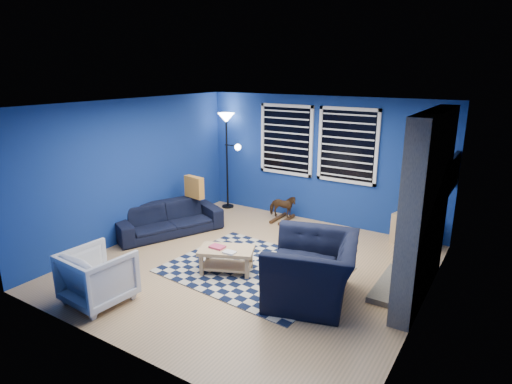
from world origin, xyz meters
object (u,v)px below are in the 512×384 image
at_px(armchair_big, 312,269).
at_px(armchair_bent, 98,276).
at_px(tv, 452,174).
at_px(cabinet, 413,229).
at_px(floor_lamp, 227,131).
at_px(sofa, 168,219).
at_px(coffee_table, 226,255).
at_px(rocking_horse, 282,206).

distance_m(armchair_big, armchair_bent, 2.82).
xyz_separation_m(tv, cabinet, (-0.53, 0.25, -1.12)).
distance_m(tv, floor_lamp, 4.52).
distance_m(sofa, coffee_table, 2.01).
distance_m(sofa, cabinet, 4.44).
xyz_separation_m(tv, rocking_horse, (-3.07, 0.12, -1.10)).
xyz_separation_m(tv, armchair_big, (-1.26, -2.37, -0.98)).
height_order(sofa, armchair_big, armchair_big).
relative_size(tv, cabinet, 1.35).
xyz_separation_m(coffee_table, floor_lamp, (-1.83, 2.61, 1.43)).
xyz_separation_m(armchair_bent, coffee_table, (0.93, 1.58, -0.08)).
bearing_deg(armchair_bent, armchair_big, -142.16).
relative_size(tv, sofa, 0.51).
height_order(tv, sofa, tv).
height_order(armchair_big, coffee_table, armchair_big).
height_order(coffee_table, floor_lamp, floor_lamp).
height_order(sofa, armchair_bent, armchair_bent).
bearing_deg(armchair_big, sofa, -119.32).
relative_size(coffee_table, cabinet, 1.26).
distance_m(armchair_big, coffee_table, 1.42).
height_order(tv, rocking_horse, tv).
bearing_deg(coffee_table, cabinet, 50.65).
bearing_deg(armchair_big, rocking_horse, -160.57).
height_order(sofa, rocking_horse, sofa).
distance_m(armchair_big, cabinet, 2.73).
height_order(sofa, coffee_table, sofa).
bearing_deg(sofa, floor_lamp, 23.42).
relative_size(sofa, floor_lamp, 0.94).
xyz_separation_m(sofa, coffee_table, (1.87, -0.74, -0.00)).
bearing_deg(coffee_table, floor_lamp, 125.06).
xyz_separation_m(rocking_horse, coffee_table, (0.40, -2.49, -0.02)).
bearing_deg(tv, rocking_horse, 177.73).
bearing_deg(tv, coffee_table, -138.49).
bearing_deg(floor_lamp, cabinet, 0.06).
bearing_deg(cabinet, coffee_table, -114.39).
height_order(armchair_big, armchair_bent, armchair_big).
bearing_deg(coffee_table, armchair_big, -0.33).
distance_m(sofa, rocking_horse, 2.29).
distance_m(cabinet, floor_lamp, 4.23).
height_order(armchair_bent, coffee_table, armchair_bent).
bearing_deg(armchair_big, cabinet, 147.93).
bearing_deg(rocking_horse, armchair_big, -163.16).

